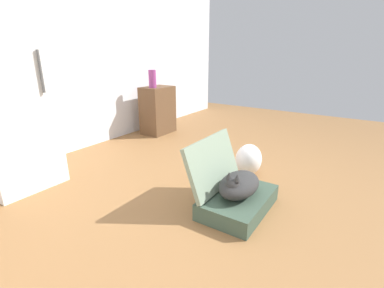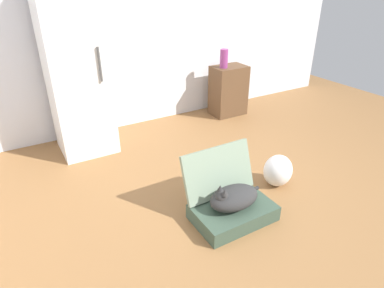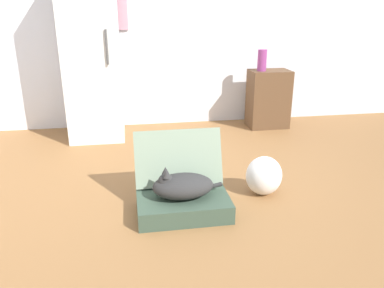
# 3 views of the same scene
# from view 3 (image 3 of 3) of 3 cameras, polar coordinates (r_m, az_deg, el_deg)

# --- Properties ---
(ground_plane) EXTENTS (7.68, 7.68, 0.00)m
(ground_plane) POSITION_cam_3_polar(r_m,az_deg,el_deg) (3.00, 3.56, -8.70)
(ground_plane) COLOR olive
(ground_plane) RESTS_ON ground
(wall_back) EXTENTS (6.40, 0.15, 2.60)m
(wall_back) POSITION_cam_3_polar(r_m,az_deg,el_deg) (4.86, -2.38, 18.32)
(wall_back) COLOR silver
(wall_back) RESTS_ON ground
(suitcase_base) EXTENTS (0.67, 0.44, 0.13)m
(suitcase_base) POSITION_cam_3_polar(r_m,az_deg,el_deg) (2.81, -1.33, -9.15)
(suitcase_base) COLOR #384C3D
(suitcase_base) RESTS_ON ground
(suitcase_lid) EXTENTS (0.67, 0.18, 0.42)m
(suitcase_lid) POSITION_cam_3_polar(r_m,az_deg,el_deg) (2.90, -2.05, -2.10)
(suitcase_lid) COLOR gray
(suitcase_lid) RESTS_ON suitcase_base
(cat) EXTENTS (0.52, 0.28, 0.23)m
(cat) POSITION_cam_3_polar(r_m,az_deg,el_deg) (2.74, -1.54, -6.27)
(cat) COLOR #2D2D2D
(cat) RESTS_ON suitcase_base
(plastic_bag_white) EXTENTS (0.29, 0.26, 0.32)m
(plastic_bag_white) POSITION_cam_3_polar(r_m,az_deg,el_deg) (3.10, 10.76, -4.70)
(plastic_bag_white) COLOR white
(plastic_bag_white) RESTS_ON ground
(refrigerator) EXTENTS (0.60, 0.64, 1.91)m
(refrigerator) POSITION_cam_3_polar(r_m,az_deg,el_deg) (4.40, -14.81, 13.03)
(refrigerator) COLOR silver
(refrigerator) RESTS_ON ground
(side_table) EXTENTS (0.49, 0.34, 0.71)m
(side_table) POSITION_cam_3_polar(r_m,az_deg,el_deg) (4.85, 11.39, 6.66)
(side_table) COLOR brown
(side_table) RESTS_ON ground
(vase_tall) EXTENTS (0.11, 0.11, 0.25)m
(vase_tall) POSITION_cam_3_polar(r_m,az_deg,el_deg) (4.70, 10.49, 12.27)
(vase_tall) COLOR #8C387A
(vase_tall) RESTS_ON side_table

